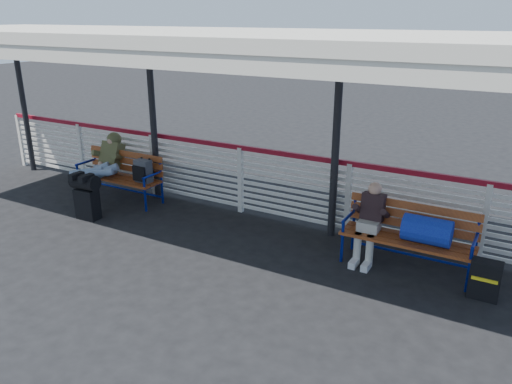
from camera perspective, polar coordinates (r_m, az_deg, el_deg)
The scene contains 9 objects.
ground at distance 7.65m, azimuth -9.19°, elevation -6.84°, with size 60.00×60.00×0.00m, color black.
fence at distance 8.84m, azimuth -1.78°, elevation 1.72°, with size 12.08×0.08×1.24m.
canopy at distance 7.56m, azimuth -6.23°, elevation 16.96°, with size 12.60×3.60×3.16m.
luggage_stack at distance 9.10m, azimuth -18.82°, elevation -0.29°, with size 0.51×0.31×0.81m.
bench_left at distance 9.75m, azimuth -14.59°, elevation 2.32°, with size 1.80×0.56×0.92m.
bench_right at distance 7.15m, azimuth 18.14°, elevation -4.22°, with size 1.80×0.56×0.92m.
traveler_man at distance 9.70m, azimuth -17.39°, elevation 2.69°, with size 0.93×1.64×0.77m.
companion_person at distance 7.29m, azimuth 12.84°, elevation -3.33°, with size 0.32×0.66×1.15m.
suitcase_side at distance 6.94m, azimuth 24.69°, elevation -9.11°, with size 0.37×0.23×0.51m.
Camera 1 is at (4.39, -5.28, 3.38)m, focal length 35.00 mm.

